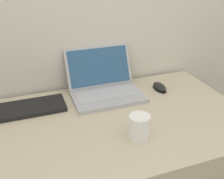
{
  "coord_description": "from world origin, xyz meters",
  "views": [
    {
      "loc": [
        -0.38,
        -0.56,
        1.42
      ],
      "look_at": [
        -0.01,
        0.49,
        0.85
      ],
      "focal_mm": 42.0,
      "sensor_mm": 36.0,
      "label": 1
    }
  ],
  "objects_px": {
    "computer_mouse": "(160,87)",
    "external_keyboard": "(22,109)",
    "laptop": "(105,85)",
    "drink_cup": "(139,126)"
  },
  "relations": [
    {
      "from": "laptop",
      "to": "external_keyboard",
      "type": "bearing_deg",
      "value": -175.74
    },
    {
      "from": "drink_cup",
      "to": "computer_mouse",
      "type": "xyz_separation_m",
      "value": [
        0.29,
        0.35,
        -0.04
      ]
    },
    {
      "from": "drink_cup",
      "to": "laptop",
      "type": "bearing_deg",
      "value": 91.66
    },
    {
      "from": "laptop",
      "to": "drink_cup",
      "type": "relative_size",
      "value": 3.59
    },
    {
      "from": "laptop",
      "to": "drink_cup",
      "type": "bearing_deg",
      "value": -88.34
    },
    {
      "from": "external_keyboard",
      "to": "laptop",
      "type": "bearing_deg",
      "value": 4.26
    },
    {
      "from": "computer_mouse",
      "to": "external_keyboard",
      "type": "height_order",
      "value": "computer_mouse"
    },
    {
      "from": "laptop",
      "to": "external_keyboard",
      "type": "height_order",
      "value": "laptop"
    },
    {
      "from": "laptop",
      "to": "drink_cup",
      "type": "xyz_separation_m",
      "value": [
        0.01,
        -0.4,
        0.0
      ]
    },
    {
      "from": "laptop",
      "to": "computer_mouse",
      "type": "distance_m",
      "value": 0.3
    }
  ]
}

